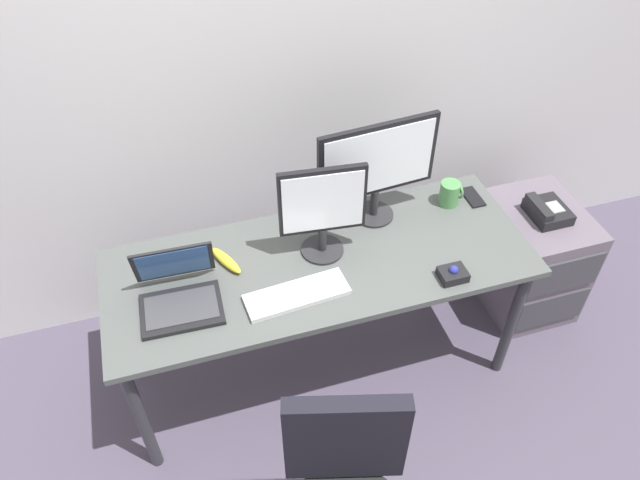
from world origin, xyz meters
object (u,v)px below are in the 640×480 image
Objects in this scene: file_cabinet at (530,258)px; monitor_main at (377,165)px; trackball_mouse at (453,274)px; keyboard at (297,294)px; monitor_side at (322,208)px; coffee_mug at (450,193)px; laptop at (179,292)px; banana at (226,260)px; cell_phone at (473,197)px; desk_phone at (547,211)px.

file_cabinet is 1.12m from monitor_main.
monitor_main is at bearing 110.56° from trackball_mouse.
keyboard is 3.81× the size of trackball_mouse.
monitor_side is (-0.29, -0.15, -0.04)m from monitor_main.
file_cabinet is 0.90m from trackball_mouse.
trackball_mouse is 0.96× the size of coffee_mug.
trackball_mouse reaches higher than keyboard.
monitor_main is at bearing 15.57° from laptop.
laptop reaches higher than keyboard.
trackball_mouse reaches higher than banana.
monitor_main is 0.33m from monitor_side.
monitor_side reaches higher than cell_phone.
keyboard is 2.95× the size of cell_phone.
monitor_side is at bearing -170.45° from cell_phone.
monitor_main is 0.96m from laptop.
file_cabinet is 4.25× the size of cell_phone.
banana is at bearing 34.93° from laptop.
banana is (-1.05, -0.08, -0.04)m from coffee_mug.
file_cabinet is at bearing -11.06° from cell_phone.
monitor_main reaches higher than trackball_mouse.
desk_phone is 0.94m from monitor_main.
trackball_mouse is at bearing -126.01° from cell_phone.
keyboard is (-0.17, -0.21, -0.23)m from monitor_side.
cell_phone reaches higher than file_cabinet.
trackball_mouse is at bearing -8.06° from keyboard.
monitor_main is at bearing 176.77° from coffee_mug.
laptop is 1.40m from cell_phone.
cell_phone is at bearing -2.45° from monitor_main.
coffee_mug reaches higher than keyboard.
coffee_mug is (-0.49, 0.09, 0.16)m from desk_phone.
keyboard is at bearing -48.17° from banana.
file_cabinet is 1.40× the size of monitor_side.
laptop is at bearing -164.43° from monitor_main.
file_cabinet is 0.34m from desk_phone.
desk_phone is 1.76m from laptop.
file_cabinet is 0.58m from cell_phone.
coffee_mug reaches higher than desk_phone.
monitor_side is at bearing 146.46° from trackball_mouse.
monitor_main reaches higher than desk_phone.
trackball_mouse reaches higher than file_cabinet.
trackball_mouse is 0.93m from banana.
coffee_mug is 0.80× the size of cell_phone.
file_cabinet is 1.44× the size of keyboard.
monitor_main is 0.56m from cell_phone.
keyboard is at bearing -169.17° from desk_phone.
monitor_side is 3.90× the size of trackball_mouse.
trackball_mouse is at bearing -113.86° from coffee_mug.
monitor_side reaches higher than coffee_mug.
desk_phone is 1.34m from keyboard.
desk_phone is at bearing -116.78° from file_cabinet.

